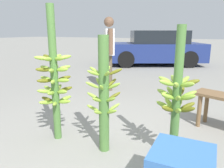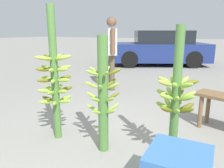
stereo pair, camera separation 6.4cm
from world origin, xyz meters
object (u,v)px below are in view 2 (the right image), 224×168
(banana_stalk_left, at_px, (55,77))
(banana_stalk_center, at_px, (103,95))
(banana_stalk_right, at_px, (176,96))
(parked_car, at_px, (159,48))
(vendor_person, at_px, (112,47))

(banana_stalk_left, height_order, banana_stalk_center, banana_stalk_left)
(banana_stalk_left, height_order, banana_stalk_right, banana_stalk_left)
(banana_stalk_right, height_order, parked_car, banana_stalk_right)
(vendor_person, distance_m, parked_car, 4.44)
(banana_stalk_right, xyz_separation_m, vendor_person, (-1.96, 2.38, 0.28))
(banana_stalk_left, bearing_deg, parked_car, 94.70)
(banana_stalk_center, bearing_deg, banana_stalk_left, -179.88)
(banana_stalk_left, xyz_separation_m, parked_car, (-0.57, 6.94, -0.14))
(banana_stalk_left, xyz_separation_m, banana_stalk_center, (0.69, 0.00, -0.14))
(banana_stalk_left, height_order, parked_car, banana_stalk_left)
(banana_stalk_left, distance_m, banana_stalk_center, 0.70)
(banana_stalk_left, xyz_separation_m, vendor_person, (-0.50, 2.51, 0.19))
(banana_stalk_right, bearing_deg, banana_stalk_left, -174.68)
(banana_stalk_center, bearing_deg, vendor_person, 115.29)
(banana_stalk_center, xyz_separation_m, banana_stalk_right, (0.77, 0.13, 0.05))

